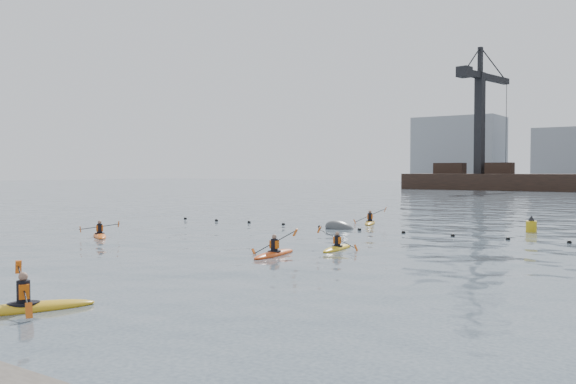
% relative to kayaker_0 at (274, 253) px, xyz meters
% --- Properties ---
extents(ground, '(400.00, 400.00, 0.00)m').
position_rel_kayaker_0_xyz_m(ground, '(-0.27, -10.33, -0.10)').
color(ground, '#313C48').
rests_on(ground, ground).
extents(float_line, '(33.24, 0.73, 0.24)m').
position_rel_kayaker_0_xyz_m(float_line, '(-0.77, 12.21, -0.07)').
color(float_line, black).
rests_on(float_line, ground).
extents(kayaker_0, '(2.29, 3.32, 1.34)m').
position_rel_kayaker_0_xyz_m(kayaker_0, '(0.00, 0.00, 0.00)').
color(kayaker_0, '#CF4513').
rests_on(kayaker_0, ground).
extents(kayaker_1, '(2.33, 3.60, 1.33)m').
position_rel_kayaker_0_xyz_m(kayaker_1, '(0.81, -12.30, 0.01)').
color(kayaker_1, gold).
rests_on(kayaker_1, ground).
extents(kayaker_2, '(3.03, 2.33, 1.03)m').
position_rel_kayaker_0_xyz_m(kayaker_2, '(-12.53, 0.55, -0.00)').
color(kayaker_2, orange).
rests_on(kayaker_2, ground).
extents(kayaker_3, '(2.05, 3.00, 1.15)m').
position_rel_kayaker_0_xyz_m(kayaker_3, '(1.26, 3.29, -0.01)').
color(kayaker_3, yellow).
rests_on(kayaker_3, ground).
extents(kayaker_5, '(2.19, 3.32, 1.31)m').
position_rel_kayaker_0_xyz_m(kayaker_5, '(-3.89, 16.68, 0.00)').
color(kayaker_5, gold).
rests_on(kayaker_5, ground).
extents(mooring_buoy, '(2.30, 1.55, 1.36)m').
position_rel_kayaker_0_xyz_m(mooring_buoy, '(-3.74, 12.20, -0.10)').
color(mooring_buoy, '#3B3E40').
rests_on(mooring_buoy, ground).
extents(nav_buoy, '(0.63, 0.63, 1.14)m').
position_rel_kayaker_0_xyz_m(nav_buoy, '(6.76, 17.01, 0.25)').
color(nav_buoy, gold).
rests_on(nav_buoy, ground).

